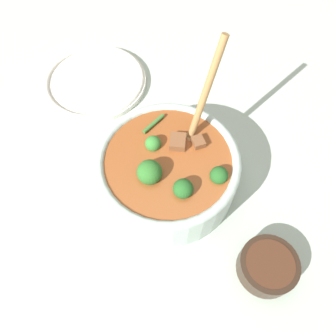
{
  "coord_description": "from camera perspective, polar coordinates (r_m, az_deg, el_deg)",
  "views": [
    {
      "loc": [
        -0.28,
        0.07,
        0.56
      ],
      "look_at": [
        0.0,
        0.0,
        0.06
      ],
      "focal_mm": 35.0,
      "sensor_mm": 36.0,
      "label": 1
    }
  ],
  "objects": [
    {
      "name": "empty_plate",
      "position": [
        0.8,
        -12.65,
        14.57
      ],
      "size": [
        0.24,
        0.24,
        0.02
      ],
      "color": "silver",
      "rests_on": "ground_plane"
    },
    {
      "name": "ground_plane",
      "position": [
        0.63,
        0.0,
        -2.71
      ],
      "size": [
        4.0,
        4.0,
        0.0
      ],
      "primitive_type": "plane",
      "color": "#ADBCAD"
    },
    {
      "name": "condiment_bowl",
      "position": [
        0.58,
        16.98,
        -16.0
      ],
      "size": [
        0.1,
        0.1,
        0.04
      ],
      "color": "black",
      "rests_on": "ground_plane"
    },
    {
      "name": "stew_bowl",
      "position": [
        0.58,
        0.03,
        -0.3
      ],
      "size": [
        0.25,
        0.25,
        0.26
      ],
      "color": "#B2C6BC",
      "rests_on": "ground_plane"
    }
  ]
}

